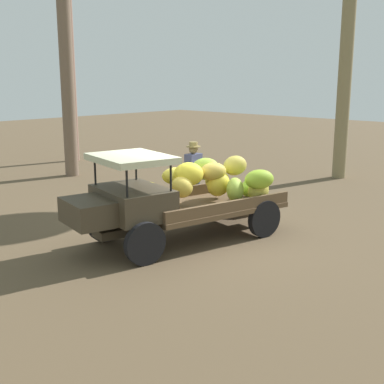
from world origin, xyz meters
TOP-DOWN VIEW (x-y plane):
  - ground_plane at (0.00, 0.00)m, footprint 60.00×60.00m
  - truck at (0.38, 0.03)m, footprint 4.64×2.50m
  - farmer at (-1.51, -1.29)m, footprint 0.53×0.47m
  - wooden_crate at (-2.15, -0.31)m, footprint 0.64×0.68m

SIDE VIEW (x-z plane):
  - ground_plane at x=0.00m, z-range 0.00..0.00m
  - wooden_crate at x=-2.15m, z-range 0.00..0.45m
  - truck at x=0.38m, z-range 0.00..1.83m
  - farmer at x=-1.51m, z-range 0.12..1.84m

